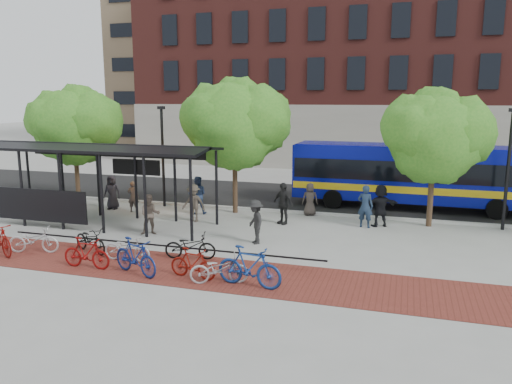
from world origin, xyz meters
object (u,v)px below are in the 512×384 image
(pedestrian_3, at_px, (194,203))
(pedestrian_9, at_px, (255,222))
(lamp_post_right, at_px, (508,166))
(bike_6, at_px, (127,248))
(pedestrian_6, at_px, (310,199))
(pedestrian_8, at_px, (150,214))
(bike_10, at_px, (219,269))
(pedestrian_7, at_px, (365,206))
(tree_b, at_px, (237,121))
(lamp_post_left, at_px, (163,153))
(bike_7, at_px, (135,257))
(bus_shelter, at_px, (96,157))
(bike_4, at_px, (91,240))
(pedestrian_5, at_px, (380,206))
(tree_a, at_px, (76,123))
(bike_9, at_px, (193,263))
(pedestrian_4, at_px, (283,203))
(tree_c, at_px, (437,133))
(bike_5, at_px, (86,253))
(bus, at_px, (413,172))
(bike_11, at_px, (249,267))
(bike_2, at_px, (34,240))
(pedestrian_2, at_px, (197,195))
(pedestrian_1, at_px, (133,197))
(bike_8, at_px, (190,246))
(pedestrian_0, at_px, (112,192))

(pedestrian_3, distance_m, pedestrian_9, 4.41)
(lamp_post_right, relative_size, bike_6, 2.90)
(pedestrian_6, distance_m, pedestrian_8, 7.71)
(bike_10, relative_size, pedestrian_7, 0.95)
(tree_b, distance_m, bike_10, 10.32)
(tree_b, relative_size, lamp_post_left, 1.26)
(bike_7, xyz_separation_m, pedestrian_7, (6.46, 8.13, 0.34))
(bike_10, distance_m, pedestrian_7, 8.88)
(lamp_post_left, relative_size, pedestrian_6, 3.28)
(bus_shelter, xyz_separation_m, bike_4, (2.22, -3.80, -2.52))
(lamp_post_left, xyz_separation_m, pedestrian_5, (10.93, -0.97, -1.82))
(tree_a, height_order, bike_4, tree_a)
(lamp_post_left, height_order, bike_9, lamp_post_left)
(pedestrian_3, height_order, pedestrian_4, pedestrian_4)
(tree_c, xyz_separation_m, pedestrian_8, (-11.10, -4.83, -3.21))
(bike_7, xyz_separation_m, bike_9, (1.88, 0.21, -0.10))
(bike_5, height_order, pedestrian_9, pedestrian_9)
(lamp_post_left, bearing_deg, bike_6, -70.92)
(tree_c, distance_m, bike_9, 12.15)
(pedestrian_5, bearing_deg, tree_c, 172.75)
(bike_9, bearing_deg, bus, -19.31)
(pedestrian_5, relative_size, pedestrian_6, 1.19)
(tree_b, relative_size, bike_11, 3.12)
(tree_b, distance_m, bike_6, 9.14)
(bus_shelter, bearing_deg, bike_2, -86.49)
(bike_4, height_order, pedestrian_7, pedestrian_7)
(bike_9, xyz_separation_m, pedestrian_2, (-3.40, 8.18, 0.43))
(lamp_post_left, height_order, bike_5, lamp_post_left)
(bike_7, bearing_deg, pedestrian_1, 52.53)
(pedestrian_1, bearing_deg, pedestrian_5, 173.53)
(bike_5, height_order, bike_8, bike_5)
(tree_a, height_order, bus, tree_a)
(bike_6, distance_m, pedestrian_0, 8.72)
(bike_10, bearing_deg, bike_6, 53.36)
(bike_6, relative_size, bike_7, 0.90)
(bus_shelter, relative_size, pedestrian_2, 5.79)
(tree_b, xyz_separation_m, bike_8, (0.77, -7.26, -3.99))
(bike_10, distance_m, pedestrian_0, 12.02)
(tree_c, distance_m, bike_5, 14.81)
(bike_5, xyz_separation_m, bike_11, (5.63, 0.01, 0.10))
(bike_8, bearing_deg, pedestrian_3, 10.61)
(tree_a, bearing_deg, pedestrian_5, -2.60)
(bike_7, distance_m, bike_8, 2.19)
(lamp_post_right, relative_size, pedestrian_4, 2.74)
(bike_10, height_order, pedestrian_3, pedestrian_3)
(pedestrian_1, bearing_deg, bike_4, 97.13)
(bike_2, bearing_deg, bike_6, -104.02)
(bus, bearing_deg, bike_9, -116.47)
(tree_c, bearing_deg, bike_4, -147.54)
(tree_b, bearing_deg, pedestrian_6, 7.31)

